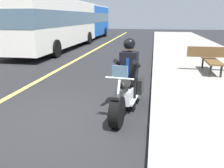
% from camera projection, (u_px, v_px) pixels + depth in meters
% --- Properties ---
extents(ground_plane, '(80.00, 80.00, 0.00)m').
position_uv_depth(ground_plane, '(57.00, 121.00, 5.12)').
color(ground_plane, black).
extents(motorcycle_main, '(2.22, 0.75, 1.26)m').
position_uv_depth(motorcycle_main, '(127.00, 94.00, 5.51)').
color(motorcycle_main, black).
rests_on(motorcycle_main, ground_plane).
extents(rider_main, '(0.66, 0.60, 1.74)m').
position_uv_depth(rider_main, '(129.00, 68.00, 5.53)').
color(rider_main, black).
rests_on(rider_main, ground_plane).
extents(bus_near, '(11.05, 2.70, 3.30)m').
position_uv_depth(bus_near, '(57.00, 22.00, 15.82)').
color(bus_near, white).
rests_on(bus_near, ground_plane).
extents(bus_far, '(11.05, 2.70, 3.30)m').
position_uv_depth(bus_far, '(85.00, 20.00, 23.10)').
color(bus_far, blue).
rests_on(bus_far, ground_plane).
extents(bench_sidewalk, '(1.81, 1.80, 0.95)m').
position_uv_depth(bench_sidewalk, '(212.00, 57.00, 8.90)').
color(bench_sidewalk, brown).
rests_on(bench_sidewalk, sidewalk_curb).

